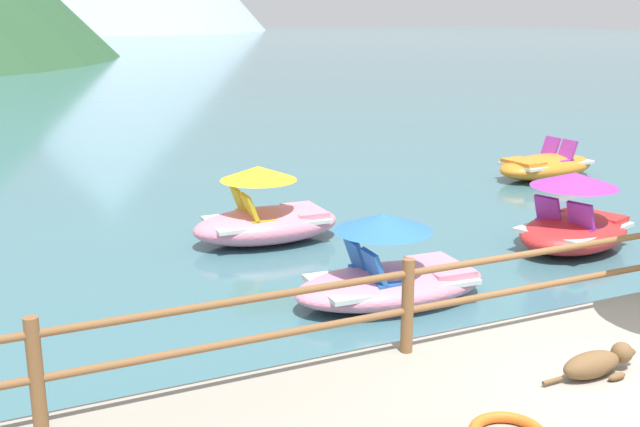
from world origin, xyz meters
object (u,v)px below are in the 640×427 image
dog_resting (597,363)px  pedal_boat_4 (266,217)px  pedal_boat_5 (574,222)px  pedal_boat_0 (545,166)px  pedal_boat_2 (391,274)px

dog_resting → pedal_boat_4: size_ratio=0.44×
pedal_boat_5 → pedal_boat_0: bearing=53.8°
dog_resting → pedal_boat_0: 10.69m
pedal_boat_2 → pedal_boat_0: bearing=36.4°
dog_resting → pedal_boat_2: bearing=94.3°
pedal_boat_0 → pedal_boat_4: bearing=-165.4°
dog_resting → pedal_boat_0: size_ratio=0.42×
dog_resting → pedal_boat_5: pedal_boat_5 is taller
pedal_boat_0 → dog_resting: bearing=-128.4°
pedal_boat_0 → pedal_boat_4: size_ratio=1.07×
pedal_boat_4 → pedal_boat_5: bearing=-29.8°
pedal_boat_2 → pedal_boat_5: pedal_boat_5 is taller
dog_resting → pedal_boat_4: (-0.71, 6.47, -0.11)m
pedal_boat_2 → pedal_boat_4: size_ratio=1.09×
pedal_boat_0 → pedal_boat_5: size_ratio=1.06×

